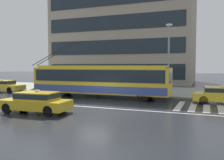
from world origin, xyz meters
The scene contains 17 objects.
ground_plane centered at (0.00, 0.00, 0.00)m, with size 160.00×160.00×0.00m, color #21242A.
sidewalk_slab centered at (0.00, 10.34, 0.07)m, with size 80.00×10.00×0.14m, color gray.
crosswalk_stripe_edge_near centered at (5.97, 1.67, 0.00)m, with size 0.44×4.40×0.01m, color beige.
crosswalk_stripe_inner_a centered at (6.87, 1.67, 0.00)m, with size 0.44×4.40×0.01m, color beige.
crosswalk_stripe_center centered at (7.77, 1.67, 0.00)m, with size 0.44×4.40×0.01m, color beige.
crosswalk_stripe_inner_b centered at (8.67, 1.67, 0.00)m, with size 0.44×4.40×0.01m, color beige.
lane_centre_line centered at (0.00, -1.20, 0.00)m, with size 72.00×0.14×0.01m, color silver.
trolleybus centered at (-1.21, 3.74, 1.58)m, with size 13.36×2.68×5.07m.
taxi_oncoming_near centered at (-1.92, -4.20, 0.70)m, with size 4.43×1.98×1.39m.
taxi_queued_behind_bus centered at (-12.97, 4.09, 0.70)m, with size 4.66×2.07×1.39m.
taxi_ahead_of_bus centered at (8.93, 3.75, 0.70)m, with size 4.65×2.06×1.39m.
bus_shelter centered at (-3.46, 7.18, 2.03)m, with size 4.24×1.52×2.57m.
pedestrian_at_shelter centered at (-2.35, 6.02, 1.67)m, with size 1.27×1.27×1.95m.
pedestrian_approaching_curb centered at (-1.30, 7.00, 1.11)m, with size 0.51×0.51×1.65m.
pedestrian_walking_past centered at (0.78, 6.90, 1.72)m, with size 1.32×1.32×1.97m.
street_lamp centered at (4.49, 6.06, 3.97)m, with size 0.60×0.32×6.45m.
office_tower_corner_left centered at (-5.83, 25.03, 11.18)m, with size 23.23×13.79×22.34m.
Camera 1 is at (7.80, -16.26, 2.87)m, focal length 39.27 mm.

